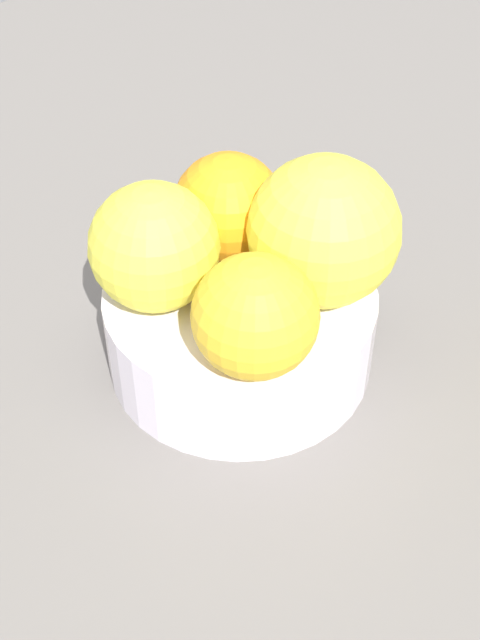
{
  "coord_description": "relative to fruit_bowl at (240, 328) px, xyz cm",
  "views": [
    {
      "loc": [
        -28.03,
        26.68,
        40.05
      ],
      "look_at": [
        0.0,
        0.0,
        3.32
      ],
      "focal_mm": 49.95,
      "sensor_mm": 36.0,
      "label": 1
    }
  ],
  "objects": [
    {
      "name": "fruit_bowl",
      "position": [
        0.0,
        0.0,
        0.0
      ],
      "size": [
        16.15,
        16.15,
        5.54
      ],
      "color": "silver",
      "rests_on": "ground_plane"
    },
    {
      "name": "orange_in_bowl_0",
      "position": [
        3.02,
        3.67,
        6.58
      ],
      "size": [
        7.37,
        7.37,
        7.37
      ],
      "primitive_type": "sphere",
      "color": "yellow",
      "rests_on": "fruit_bowl"
    },
    {
      "name": "orange_in_bowl_2",
      "position": [
        -4.59,
        3.29,
        6.24
      ],
      "size": [
        6.69,
        6.69,
        6.69
      ],
      "primitive_type": "sphere",
      "color": "yellow",
      "rests_on": "fruit_bowl"
    },
    {
      "name": "orange_in_bowl_1",
      "position": [
        -3.02,
        -3.52,
        7.2
      ],
      "size": [
        8.62,
        8.62,
        8.62
      ],
      "primitive_type": "sphere",
      "color": "yellow",
      "rests_on": "fruit_bowl"
    },
    {
      "name": "orange_in_bowl_3",
      "position": [
        3.2,
        -2.09,
        6.21
      ],
      "size": [
        6.63,
        6.63,
        6.63
      ],
      "primitive_type": "sphere",
      "color": "orange",
      "rests_on": "fruit_bowl"
    },
    {
      "name": "ground_plane",
      "position": [
        0.0,
        0.0,
        -3.64
      ],
      "size": [
        110.0,
        110.0,
        2.0
      ],
      "primitive_type": "cube",
      "color": "#66605B"
    }
  ]
}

